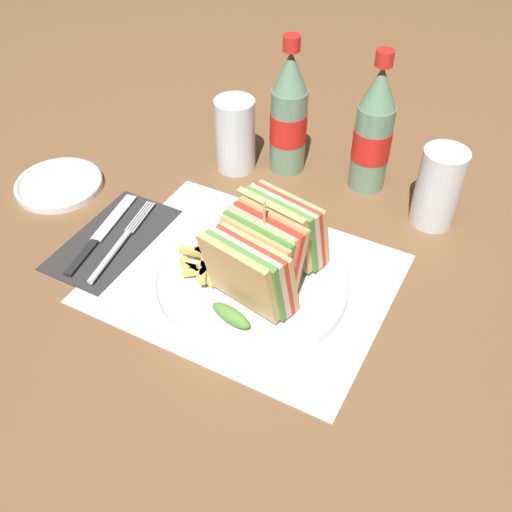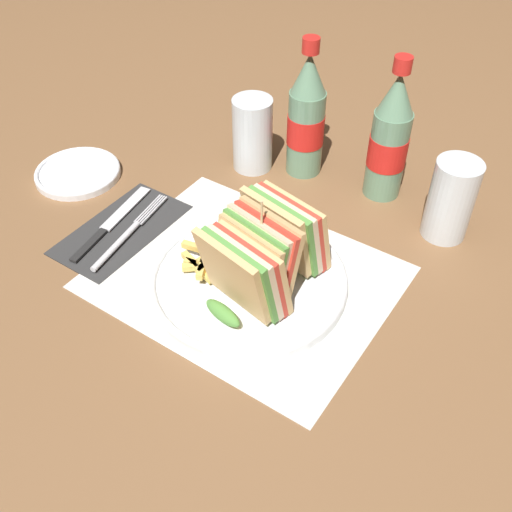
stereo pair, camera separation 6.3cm
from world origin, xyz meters
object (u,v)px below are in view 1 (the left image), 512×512
Objects in this scene: plate_main at (249,281)px; glass_far at (235,135)px; club_sandwich at (265,254)px; coke_bottle_near at (289,116)px; glass_near at (437,192)px; coke_bottle_far at (373,132)px; fork at (117,247)px; side_saucer at (59,184)px; knife at (101,234)px.

glass_far is (-0.16, 0.24, 0.05)m from plate_main.
club_sandwich is 0.30m from coke_bottle_near.
glass_near is at bearing -5.45° from coke_bottle_near.
coke_bottle_near and coke_bottle_far have the same top height.
coke_bottle_far is 0.14m from glass_near.
coke_bottle_near is 0.14m from coke_bottle_far.
fork is at bearing -99.68° from glass_far.
coke_bottle_near is at bearing 174.55° from glass_near.
coke_bottle_far is at bearing 14.52° from glass_far.
club_sandwich is at bearing -69.86° from coke_bottle_near.
glass_far is at bearing -165.48° from coke_bottle_far.
club_sandwich is at bearing -96.55° from coke_bottle_far.
coke_bottle_far is (0.06, 0.30, 0.09)m from plate_main.
coke_bottle_far is at bearing 29.11° from side_saucer.
fork is (-0.20, -0.03, -0.00)m from plate_main.
knife is (-0.25, -0.01, -0.00)m from plate_main.
knife is (-0.27, -0.01, -0.06)m from club_sandwich.
coke_bottle_near is 0.39m from side_saucer.
coke_bottle_far is 1.63× the size of side_saucer.
fork is at bearing -29.38° from knife.
coke_bottle_far reaches higher than knife.
glass_far is 0.88× the size of side_saucer.
glass_near is at bearing 58.73° from club_sandwich.
plate_main is 0.32m from coke_bottle_far.
knife is 0.35m from coke_bottle_near.
glass_far reaches higher than side_saucer.
plate_main reaches higher than knife.
side_saucer is (-0.18, 0.08, -0.00)m from fork.
knife is 0.83× the size of coke_bottle_near.
knife is at bearing -177.23° from club_sandwich.
side_saucer reaches higher than knife.
coke_bottle_far is (0.30, 0.31, 0.09)m from knife.
glass_far is (-0.18, 0.24, -0.01)m from club_sandwich.
glass_far is at bearing 126.79° from club_sandwich.
glass_near is at bearing 54.91° from plate_main.
fork is 0.81× the size of coke_bottle_near.
coke_bottle_far is at bearing 6.94° from coke_bottle_near.
fork is at bearing -24.03° from side_saucer.
plate_main is at bearing -5.74° from knife.
knife is at bearing -176.85° from plate_main.
coke_bottle_far reaches higher than fork.
glass_far is 0.30m from side_saucer.
glass_near reaches higher than plate_main.
glass_far is at bearing 123.01° from plate_main.
glass_near is at bearing 27.77° from fork.
knife is 0.28m from glass_far.
side_saucer is (-0.23, -0.19, -0.06)m from glass_far.
coke_bottle_near reaches higher than side_saucer.
coke_bottle_near is at bearing 51.73° from knife.
plate_main is 0.32m from glass_near.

